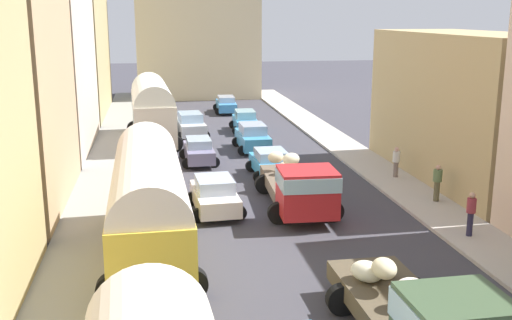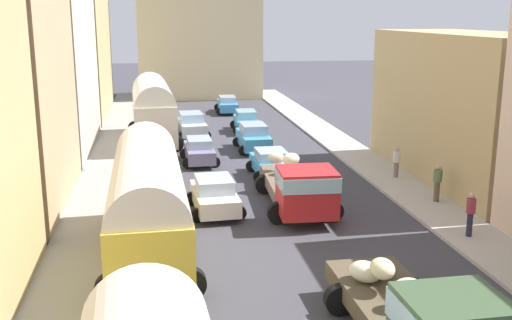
# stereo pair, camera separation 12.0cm
# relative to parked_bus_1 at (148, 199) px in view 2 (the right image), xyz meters

# --- Properties ---
(ground_plane) EXTENTS (154.00, 154.00, 0.00)m
(ground_plane) POSITION_rel_parked_bus_1_xyz_m (4.83, 10.98, -2.23)
(ground_plane) COLOR #3B3941
(sidewalk_left) EXTENTS (2.50, 70.00, 0.14)m
(sidewalk_left) POSITION_rel_parked_bus_1_xyz_m (-2.42, 10.98, -2.16)
(sidewalk_left) COLOR gray
(sidewalk_left) RESTS_ON ground
(sidewalk_right) EXTENTS (2.50, 70.00, 0.14)m
(sidewalk_right) POSITION_rel_parked_bus_1_xyz_m (12.08, 10.98, -2.16)
(sidewalk_right) COLOR #B4ABA1
(sidewalk_right) RESTS_ON ground
(building_left_3) EXTENTS (5.37, 12.03, 13.03)m
(building_left_3) POSITION_rel_parked_bus_1_xyz_m (-6.11, 19.04, 4.31)
(building_left_3) COLOR beige
(building_left_3) RESTS_ON ground
(building_left_4) EXTENTS (4.76, 13.90, 13.27)m
(building_left_4) POSITION_rel_parked_bus_1_xyz_m (-6.05, 33.00, 4.40)
(building_left_4) COLOR tan
(building_left_4) RESTS_ON ground
(building_right_2) EXTENTS (4.98, 13.69, 7.40)m
(building_right_2) POSITION_rel_parked_bus_1_xyz_m (15.82, 8.44, 1.47)
(building_right_2) COLOR tan
(building_right_2) RESTS_ON ground
(distant_church) EXTENTS (12.03, 7.16, 21.32)m
(distant_church) POSITION_rel_parked_bus_1_xyz_m (4.83, 42.61, 4.91)
(distant_church) COLOR beige
(distant_church) RESTS_ON ground
(parked_bus_1) EXTENTS (3.38, 10.01, 4.04)m
(parked_bus_1) POSITION_rel_parked_bus_1_xyz_m (0.00, 0.00, 0.00)
(parked_bus_1) COLOR yellow
(parked_bus_1) RESTS_ON ground
(parked_bus_2) EXTENTS (3.61, 9.55, 4.24)m
(parked_bus_2) POSITION_rel_parked_bus_1_xyz_m (0.15, 19.97, 0.11)
(parked_bus_2) COLOR beige
(parked_bus_2) RESTS_ON ground
(cargo_truck_0) EXTENTS (3.13, 6.76, 2.49)m
(cargo_truck_0) POSITION_rel_parked_bus_1_xyz_m (6.44, -7.57, -0.95)
(cargo_truck_0) COLOR #374C32
(cargo_truck_0) RESTS_ON ground
(cargo_truck_1) EXTENTS (3.33, 7.32, 2.29)m
(cargo_truck_1) POSITION_rel_parked_bus_1_xyz_m (6.29, 4.30, -1.02)
(cargo_truck_1) COLOR #B21F22
(cargo_truck_1) RESTS_ON ground
(car_0) EXTENTS (2.33, 3.70, 1.41)m
(car_0) POSITION_rel_parked_bus_1_xyz_m (6.19, 10.41, -1.51)
(car_0) COLOR #3496D0
(car_0) RESTS_ON ground
(car_1) EXTENTS (2.28, 4.17, 1.68)m
(car_1) POSITION_rel_parked_bus_1_xyz_m (6.25, 16.68, -1.40)
(car_1) COLOR #3E91BF
(car_1) RESTS_ON ground
(car_2) EXTENTS (2.20, 3.91, 1.53)m
(car_2) POSITION_rel_parked_bus_1_xyz_m (6.72, 22.99, -1.47)
(car_2) COLOR #378FC6
(car_2) RESTS_ON ground
(car_3) EXTENTS (2.20, 4.15, 1.42)m
(car_3) POSITION_rel_parked_bus_1_xyz_m (6.39, 31.73, -1.51)
(car_3) COLOR #3C89CA
(car_3) RESTS_ON ground
(car_5) EXTENTS (2.41, 3.91, 1.53)m
(car_5) POSITION_rel_parked_bus_1_xyz_m (2.70, 4.97, -1.47)
(car_5) COLOR silver
(car_5) RESTS_ON ground
(car_6) EXTENTS (2.14, 3.87, 1.44)m
(car_6) POSITION_rel_parked_bus_1_xyz_m (2.70, 13.92, -1.50)
(car_6) COLOR slate
(car_6) RESTS_ON ground
(car_7) EXTENTS (2.48, 4.37, 1.67)m
(car_7) POSITION_rel_parked_bus_1_xyz_m (2.72, 21.75, -1.40)
(car_7) COLOR silver
(car_7) RESTS_ON ground
(pedestrian_0) EXTENTS (0.53, 0.53, 1.70)m
(pedestrian_0) POSITION_rel_parked_bus_1_xyz_m (12.38, 8.71, -1.27)
(pedestrian_0) COLOR #74645F
(pedestrian_0) RESTS_ON ground
(pedestrian_1) EXTENTS (0.43, 0.43, 1.84)m
(pedestrian_1) POSITION_rel_parked_bus_1_xyz_m (11.84, 0.17, -1.17)
(pedestrian_1) COLOR #26233D
(pedestrian_1) RESTS_ON ground
(pedestrian_4) EXTENTS (0.53, 0.53, 1.79)m
(pedestrian_4) POSITION_rel_parked_bus_1_xyz_m (12.58, 4.49, -1.22)
(pedestrian_4) COLOR brown
(pedestrian_4) RESTS_ON ground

